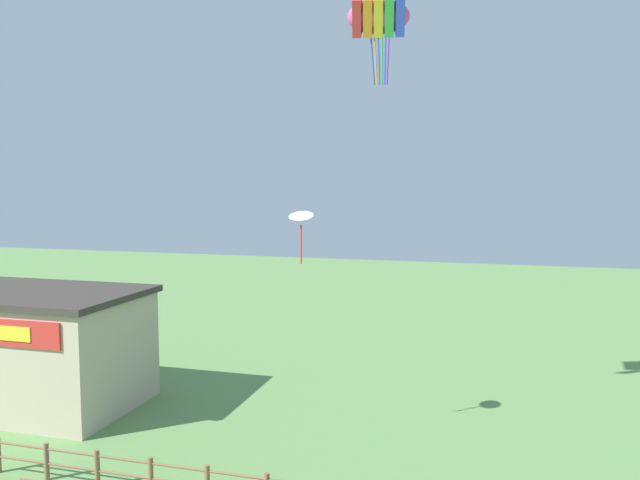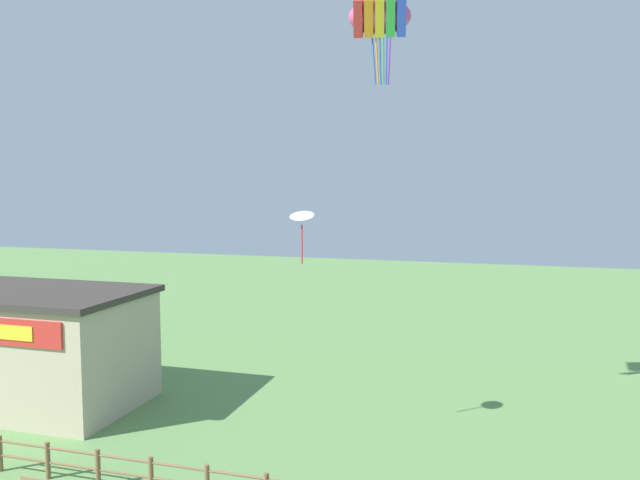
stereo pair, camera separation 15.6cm
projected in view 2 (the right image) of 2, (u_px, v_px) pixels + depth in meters
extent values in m
cylinder|color=brown|center=(0.00, 453.00, 18.07)|extent=(0.14, 0.14, 1.06)
cylinder|color=brown|center=(48.00, 460.00, 17.61)|extent=(0.14, 0.14, 1.06)
cylinder|color=brown|center=(98.00, 468.00, 17.14)|extent=(0.14, 0.14, 1.06)
cylinder|color=brown|center=(151.00, 476.00, 16.68)|extent=(0.14, 0.14, 1.06)
cube|color=#B7A88E|center=(24.00, 349.00, 23.63)|extent=(8.82, 4.86, 4.12)
cube|color=#38332D|center=(22.00, 293.00, 23.43)|extent=(9.12, 5.16, 0.24)
ellipsoid|color=#E54C8C|center=(380.00, 17.00, 20.77)|extent=(2.32, 1.85, 1.49)
cube|color=red|center=(359.00, 17.00, 20.84)|extent=(0.56, 1.55, 1.52)
cube|color=orange|center=(369.00, 17.00, 20.80)|extent=(0.56, 1.55, 1.52)
cube|color=yellow|center=(380.00, 17.00, 20.77)|extent=(0.56, 1.55, 1.52)
cube|color=green|center=(391.00, 16.00, 20.73)|extent=(0.56, 1.55, 1.52)
cube|color=blue|center=(401.00, 16.00, 20.69)|extent=(0.56, 1.55, 1.52)
cylinder|color=blue|center=(374.00, 58.00, 20.77)|extent=(0.18, 0.29, 1.73)
cylinder|color=orange|center=(377.00, 58.00, 20.73)|extent=(0.13, 0.30, 1.73)
cylinder|color=blue|center=(380.00, 58.00, 20.70)|extent=(0.08, 0.30, 1.73)
cylinder|color=green|center=(383.00, 58.00, 20.67)|extent=(0.08, 0.30, 1.73)
cylinder|color=blue|center=(386.00, 58.00, 20.66)|extent=(0.13, 0.30, 1.73)
cylinder|color=purple|center=(389.00, 58.00, 20.65)|extent=(0.18, 0.29, 1.73)
cone|color=white|center=(302.00, 215.00, 19.48)|extent=(0.81, 0.78, 0.32)
cylinder|color=red|center=(302.00, 244.00, 19.56)|extent=(0.05, 0.05, 1.23)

